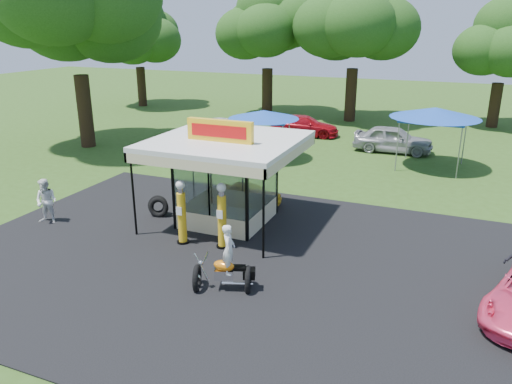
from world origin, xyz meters
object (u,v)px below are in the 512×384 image
bg_car_b (304,126)px  tent_west (264,115)px  gas_pump_left (182,214)px  kiosk_car (250,193)px  gas_pump_right (222,217)px  bg_car_c (393,139)px  motorcycle (227,264)px  gas_station_kiosk (227,179)px  spectator_west (46,201)px  tent_east (435,113)px  bg_car_a (225,133)px

bg_car_b → tent_west: 7.11m
tent_west → bg_car_b: bearing=87.2°
gas_pump_left → kiosk_car: 4.79m
gas_pump_right → bg_car_c: (3.51, 16.30, -0.36)m
gas_pump_right → motorcycle: 2.93m
gas_station_kiosk → motorcycle: 5.45m
kiosk_car → spectator_west: spectator_west is taller
kiosk_car → tent_east: 11.63m
gas_station_kiosk → gas_pump_left: gas_station_kiosk is taller
motorcycle → tent_east: bearing=54.9°
bg_car_b → bg_car_c: size_ratio=1.01×
tent_east → bg_car_a: bearing=178.5°
gas_pump_left → bg_car_c: size_ratio=0.51×
bg_car_c → tent_east: tent_east is taller
bg_car_c → motorcycle: bearing=172.6°
kiosk_car → gas_pump_right: bearing=-168.6°
bg_car_b → motorcycle: bearing=-174.3°
kiosk_car → bg_car_a: bg_car_a is taller
spectator_west → bg_car_a: 14.52m
gas_station_kiosk → tent_west: gas_station_kiosk is taller
kiosk_car → bg_car_c: 12.60m
bg_car_c → bg_car_b: bearing=68.6°
kiosk_car → tent_east: size_ratio=0.60×
gas_station_kiosk → bg_car_c: (4.41, 14.01, -0.98)m
bg_car_b → bg_car_c: 6.79m
gas_pump_right → kiosk_car: (-0.90, 4.49, -0.67)m
spectator_west → gas_station_kiosk: bearing=13.4°
gas_pump_right → tent_east: tent_east is taller
spectator_west → bg_car_c: size_ratio=0.38×
tent_west → tent_east: (9.07, 1.79, 0.42)m
bg_car_c → tent_west: (-6.69, -4.49, 1.76)m
spectator_west → tent_east: bearing=36.5°
gas_pump_right → spectator_west: gas_pump_right is taller
motorcycle → tent_west: 15.18m
motorcycle → bg_car_c: motorcycle is taller
kiosk_car → spectator_west: 8.23m
spectator_west → tent_east: (13.26, 14.17, 2.07)m
gas_pump_right → motorcycle: (1.41, -2.55, -0.31)m
spectator_west → bg_car_a: size_ratio=0.37×
spectator_west → motorcycle: bearing=-23.2°
spectator_west → tent_west: tent_west is taller
bg_car_c → tent_west: size_ratio=1.16×
spectator_west → gas_pump_right: bearing=-6.0°
gas_pump_left → tent_east: bearing=62.0°
bg_car_b → tent_east: (8.73, -5.06, 2.28)m
bg_car_a → bg_car_b: 6.12m
gas_pump_left → bg_car_b: gas_pump_left is taller
gas_station_kiosk → tent_west: (-2.28, 9.52, 0.77)m
gas_pump_left → kiosk_car: (0.57, 4.71, -0.66)m
gas_station_kiosk → kiosk_car: (-0.00, 2.21, -1.30)m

